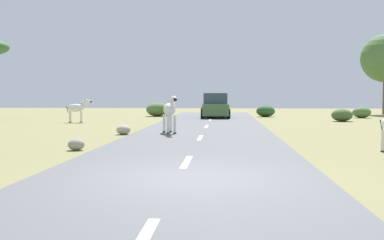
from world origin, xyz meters
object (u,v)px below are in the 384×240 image
(rock_0, at_px, (123,130))
(bush_1, at_px, (266,111))
(zebra_1, at_px, (77,108))
(zebra_0, at_px, (170,110))
(car_0, at_px, (215,106))
(bush_2, at_px, (342,115))
(bush_3, at_px, (157,109))
(rock_2, at_px, (76,145))
(bush_0, at_px, (362,112))

(rock_0, bearing_deg, bush_1, 64.35)
(zebra_1, height_order, bush_1, zebra_1)
(zebra_1, bearing_deg, zebra_0, 30.96)
(car_0, bearing_deg, zebra_0, -99.78)
(zebra_0, height_order, bush_2, zebra_0)
(bush_1, xyz_separation_m, bush_3, (-8.31, 0.08, 0.10))
(bush_2, height_order, rock_2, bush_2)
(bush_3, bearing_deg, zebra_0, -79.37)
(bush_0, bearing_deg, bush_2, -120.17)
(car_0, height_order, rock_0, car_0)
(rock_2, bearing_deg, bush_2, 52.10)
(zebra_0, xyz_separation_m, bush_3, (-2.87, 15.29, -0.51))
(zebra_1, bearing_deg, rock_2, 8.31)
(bush_1, distance_m, rock_2, 22.11)
(car_0, height_order, bush_2, car_0)
(bush_0, distance_m, bush_1, 6.88)
(rock_0, height_order, rock_2, rock_0)
(rock_0, bearing_deg, zebra_0, 6.31)
(rock_2, bearing_deg, rock_0, 87.52)
(zebra_0, relative_size, rock_2, 3.32)
(bush_3, bearing_deg, rock_2, -88.15)
(bush_0, xyz_separation_m, rock_2, (-14.43, -19.63, -0.22))
(bush_2, bearing_deg, bush_3, 156.21)
(bush_0, height_order, bush_3, bush_3)
(zebra_0, height_order, bush_3, zebra_0)
(bush_1, distance_m, bush_2, 6.93)
(car_0, relative_size, bush_1, 3.13)
(car_0, bearing_deg, zebra_1, -149.39)
(zebra_0, xyz_separation_m, bush_2, (9.71, 9.74, -0.65))
(zebra_0, bearing_deg, rock_2, 47.89)
(rock_2, bearing_deg, car_0, 78.24)
(bush_1, bearing_deg, rock_0, -115.65)
(zebra_0, bearing_deg, bush_2, -155.44)
(zebra_1, distance_m, bush_0, 19.94)
(zebra_1, distance_m, bush_1, 14.29)
(bush_0, xyz_separation_m, rock_0, (-14.19, -14.29, -0.19))
(bush_2, bearing_deg, car_0, 158.61)
(zebra_0, distance_m, rock_0, 2.15)
(zebra_0, relative_size, car_0, 0.38)
(bush_3, relative_size, rock_2, 3.47)
(zebra_0, bearing_deg, zebra_1, -69.26)
(zebra_0, xyz_separation_m, bush_1, (5.44, 15.20, -0.62))
(zebra_1, height_order, car_0, car_0)
(bush_0, bearing_deg, zebra_1, -160.79)
(bush_2, distance_m, bush_3, 13.75)
(zebra_0, relative_size, bush_3, 0.96)
(bush_0, xyz_separation_m, bush_3, (-15.10, 1.21, 0.13))
(bush_1, height_order, rock_0, bush_1)
(bush_0, height_order, bush_1, bush_1)
(bush_3, bearing_deg, bush_1, -0.58)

